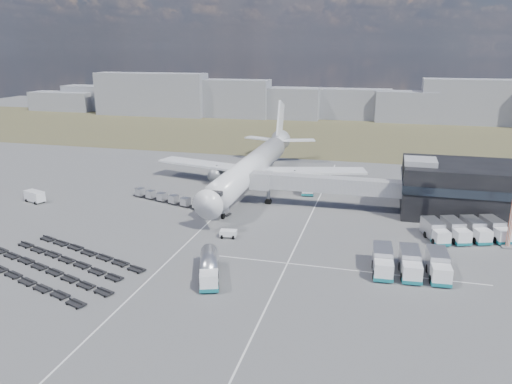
# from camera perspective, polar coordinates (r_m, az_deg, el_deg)

# --- Properties ---
(ground) EXTENTS (420.00, 420.00, 0.00)m
(ground) POSITION_cam_1_polar(r_m,az_deg,el_deg) (88.20, -5.63, -4.94)
(ground) COLOR #565659
(ground) RESTS_ON ground
(grass_strip) EXTENTS (420.00, 90.00, 0.01)m
(grass_strip) POSITION_cam_1_polar(r_m,az_deg,el_deg) (191.84, 5.83, 6.68)
(grass_strip) COLOR #49432C
(grass_strip) RESTS_ON ground
(lane_markings) EXTENTS (47.12, 110.00, 0.01)m
(lane_markings) POSITION_cam_1_polar(r_m,az_deg,el_deg) (88.18, 1.03, -4.86)
(lane_markings) COLOR silver
(lane_markings) RESTS_ON ground
(terminal) EXTENTS (30.40, 16.40, 11.00)m
(terminal) POSITION_cam_1_polar(r_m,az_deg,el_deg) (105.98, 24.33, 0.30)
(terminal) COLOR black
(terminal) RESTS_ON ground
(jet_bridge) EXTENTS (30.30, 3.80, 7.05)m
(jet_bridge) POSITION_cam_1_polar(r_m,az_deg,el_deg) (101.83, 6.74, 0.95)
(jet_bridge) COLOR #939399
(jet_bridge) RESTS_ON ground
(airliner) EXTENTS (51.59, 64.53, 17.62)m
(airliner) POSITION_cam_1_polar(r_m,az_deg,el_deg) (116.19, -0.19, 3.11)
(airliner) COLOR white
(airliner) RESTS_ON ground
(skyline) EXTENTS (297.38, 24.03, 26.00)m
(skyline) POSITION_cam_1_polar(r_m,az_deg,el_deg) (230.96, 3.93, 10.38)
(skyline) COLOR gray
(skyline) RESTS_ON ground
(fuel_tanker) EXTENTS (5.86, 10.47, 3.30)m
(fuel_tanker) POSITION_cam_1_polar(r_m,az_deg,el_deg) (71.97, -5.39, -8.58)
(fuel_tanker) COLOR white
(fuel_tanker) RESTS_ON ground
(pushback_tug) EXTENTS (3.02, 1.93, 1.33)m
(pushback_tug) POSITION_cam_1_polar(r_m,az_deg,el_deg) (86.66, -3.17, -4.80)
(pushback_tug) COLOR white
(pushback_tug) RESTS_ON ground
(utility_van) EXTENTS (5.05, 3.50, 2.44)m
(utility_van) POSITION_cam_1_polar(r_m,az_deg,el_deg) (115.62, -23.97, -0.49)
(utility_van) COLOR white
(utility_van) RESTS_ON ground
(catering_truck) EXTENTS (3.48, 6.68, 2.93)m
(catering_truck) POSITION_cam_1_polar(r_m,az_deg,el_deg) (112.77, 5.94, 0.62)
(catering_truck) COLOR white
(catering_truck) RESTS_ON ground
(service_trucks_near) EXTENTS (10.96, 8.56, 3.19)m
(service_trucks_near) POSITION_cam_1_polar(r_m,az_deg,el_deg) (76.12, 17.22, -7.77)
(service_trucks_near) COLOR white
(service_trucks_near) RESTS_ON ground
(service_trucks_far) EXTENTS (14.87, 11.20, 2.94)m
(service_trucks_far) POSITION_cam_1_polar(r_m,az_deg,el_deg) (92.87, 22.81, -4.03)
(service_trucks_far) COLOR white
(service_trucks_far) RESTS_ON ground
(uld_row) EXTENTS (24.77, 9.63, 1.73)m
(uld_row) POSITION_cam_1_polar(r_m,az_deg,el_deg) (104.77, -8.75, -0.98)
(uld_row) COLOR black
(uld_row) RESTS_ON ground
(baggage_dollies) EXTENTS (29.83, 21.09, 0.65)m
(baggage_dollies) POSITION_cam_1_polar(r_m,az_deg,el_deg) (81.71, -22.06, -7.65)
(baggage_dollies) COLOR black
(baggage_dollies) RESTS_ON ground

